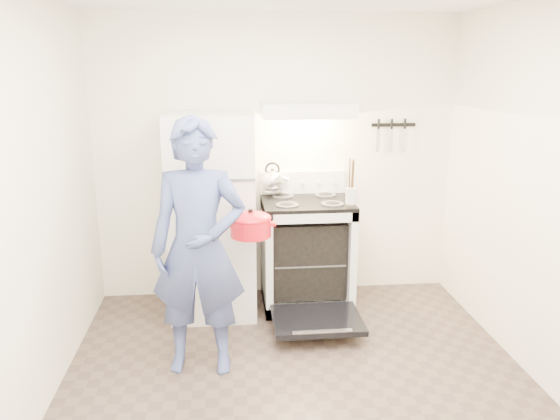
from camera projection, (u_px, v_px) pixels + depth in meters
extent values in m
plane|color=#504035|center=(303.00, 402.00, 3.47)|extent=(3.60, 3.60, 0.00)
cube|color=white|center=(277.00, 160.00, 4.87)|extent=(3.20, 0.02, 2.50)
cube|color=silver|center=(212.00, 215.00, 4.58)|extent=(0.70, 0.70, 1.70)
cube|color=silver|center=(306.00, 254.00, 4.79)|extent=(0.76, 0.65, 0.92)
cube|color=black|center=(307.00, 202.00, 4.66)|extent=(0.76, 0.65, 0.03)
cube|color=silver|center=(303.00, 182.00, 4.91)|extent=(0.76, 0.07, 0.20)
cube|color=black|center=(317.00, 320.00, 4.30)|extent=(0.70, 0.54, 0.04)
cube|color=slate|center=(306.00, 257.00, 4.79)|extent=(0.60, 0.52, 0.01)
cube|color=silver|center=(307.00, 110.00, 4.53)|extent=(0.76, 0.50, 0.12)
cube|color=black|center=(393.00, 125.00, 4.88)|extent=(0.40, 0.02, 0.03)
cylinder|color=brown|center=(311.00, 252.00, 4.86)|extent=(0.36, 0.36, 0.02)
cylinder|color=silver|center=(351.00, 196.00, 4.41)|extent=(0.10, 0.10, 0.13)
imported|color=navy|center=(198.00, 249.00, 3.65)|extent=(0.68, 0.47, 1.76)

